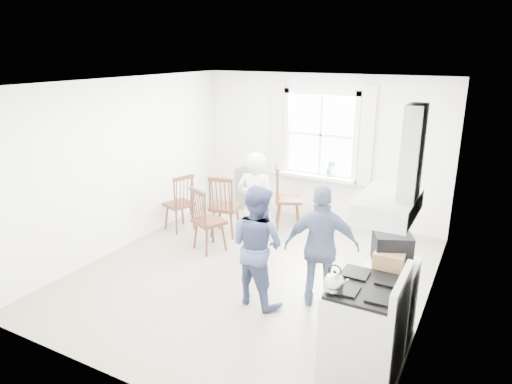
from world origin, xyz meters
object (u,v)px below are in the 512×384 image
low_cabinet (389,301)px  person_right (322,247)px  windsor_chair_b (203,213)px  gas_stove (365,331)px  windsor_chair_c (182,197)px  stereo_stack (392,248)px  person_mid (257,245)px  windsor_chair_a (223,200)px  person_left (256,206)px

low_cabinet → person_right: bearing=160.1°
low_cabinet → windsor_chair_b: windsor_chair_b is taller
gas_stove → windsor_chair_c: 4.28m
gas_stove → person_right: size_ratio=0.74×
stereo_stack → windsor_chair_b: stereo_stack is taller
low_cabinet → person_mid: person_mid is taller
person_right → low_cabinet: bearing=138.8°
windsor_chair_a → person_right: bearing=-29.6°
windsor_chair_c → person_left: 1.61m
person_mid → low_cabinet: bearing=-168.7°
windsor_chair_c → person_left: size_ratio=0.62×
low_cabinet → stereo_stack: (-0.02, -0.02, 0.61)m
stereo_stack → person_right: size_ratio=0.31×
person_mid → person_left: bearing=-49.2°
windsor_chair_a → person_left: (0.84, -0.41, 0.17)m
person_left → person_mid: (0.62, -1.12, -0.06)m
windsor_chair_c → person_right: person_right is taller
gas_stove → stereo_stack: bearing=85.7°
windsor_chair_b → person_left: 0.84m
low_cabinet → person_mid: bearing=179.4°
windsor_chair_c → windsor_chair_b: bearing=-33.5°
windsor_chair_c → person_left: bearing=-10.6°
low_cabinet → person_right: (-0.89, 0.32, 0.31)m
stereo_stack → person_right: (-0.87, 0.34, -0.31)m
windsor_chair_a → person_mid: (1.46, -1.53, 0.11)m
low_cabinet → person_left: bearing=152.8°
stereo_stack → windsor_chair_b: (-2.98, 0.93, -0.44)m
windsor_chair_b → stereo_stack: bearing=-17.4°
stereo_stack → person_mid: bearing=178.6°
person_mid → windsor_chair_c: bearing=-20.9°
person_mid → windsor_chair_a: bearing=-34.5°
person_mid → person_right: bearing=-144.6°
gas_stove → windsor_chair_c: bearing=150.2°
gas_stove → person_right: (-0.82, 1.02, 0.27)m
stereo_stack → person_mid: size_ratio=0.31×
gas_stove → windsor_chair_c: size_ratio=1.12×
windsor_chair_b → gas_stove: bearing=-28.8°
low_cabinet → person_right: 0.99m
windsor_chair_c → gas_stove: bearing=-29.8°
windsor_chair_a → stereo_stack: bearing=-27.4°
windsor_chair_b → person_left: (0.79, 0.22, 0.18)m
gas_stove → low_cabinet: bearing=84.3°
gas_stove → stereo_stack: 0.89m
windsor_chair_c → person_right: size_ratio=0.66×
stereo_stack → windsor_chair_c: bearing=158.9°
person_right → person_left: bearing=-52.9°
person_right → person_mid: bearing=2.2°
person_mid → person_right: size_ratio=0.99×
person_left → person_right: (1.32, -0.81, -0.05)m
stereo_stack → person_right: person_right is taller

